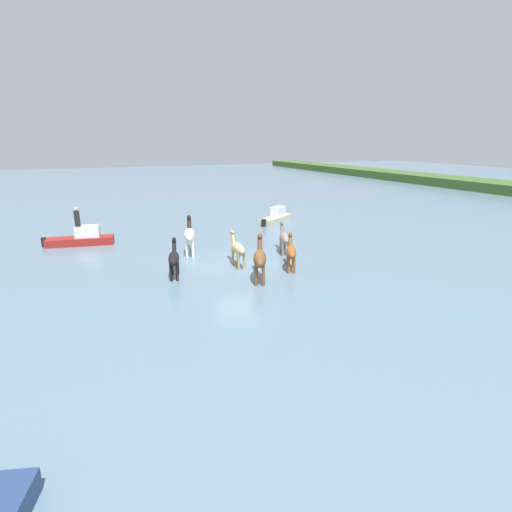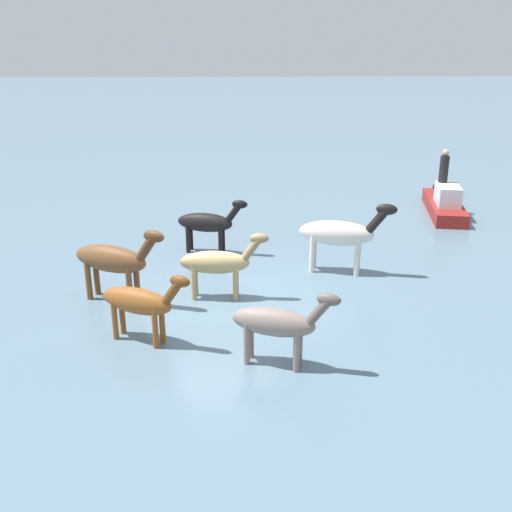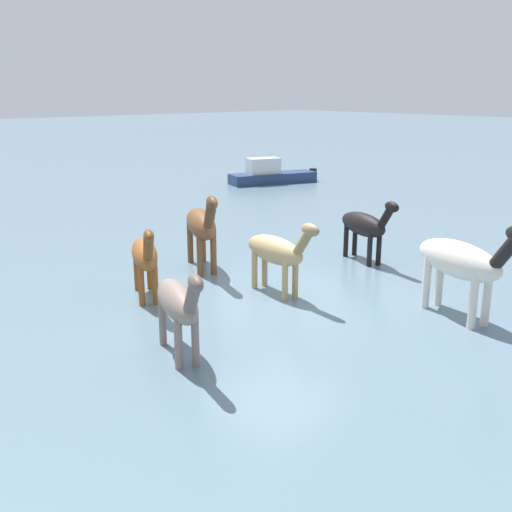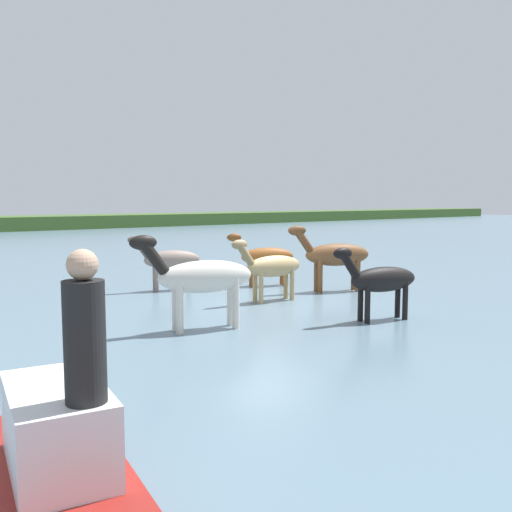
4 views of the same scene
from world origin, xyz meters
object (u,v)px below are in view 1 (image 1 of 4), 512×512
(horse_gray_outer, at_px, (291,252))
(boat_dinghy_port, at_px, (276,218))
(horse_dun_straggler, at_px, (174,258))
(horse_lead, at_px, (284,238))
(horse_pinto_flank, at_px, (189,235))
(horse_mid_herd, at_px, (238,249))
(boat_launch_far, at_px, (82,240))
(horse_chestnut_trailing, at_px, (260,258))
(person_spotter_bow, at_px, (77,218))

(horse_gray_outer, bearing_deg, boat_dinghy_port, 2.21)
(horse_dun_straggler, relative_size, horse_lead, 1.02)
(horse_gray_outer, bearing_deg, horse_lead, 4.12)
(horse_pinto_flank, bearing_deg, horse_mid_herd, -138.15)
(boat_launch_far, height_order, boat_dinghy_port, boat_launch_far)
(horse_gray_outer, bearing_deg, horse_mid_herd, 79.55)
(horse_mid_herd, relative_size, horse_chestnut_trailing, 0.89)
(horse_gray_outer, height_order, boat_launch_far, horse_gray_outer)
(horse_dun_straggler, xyz_separation_m, boat_launch_far, (-8.43, -3.88, -0.62))
(horse_lead, relative_size, boat_dinghy_port, 0.61)
(horse_lead, xyz_separation_m, boat_launch_far, (-6.76, -10.49, -0.62))
(horse_chestnut_trailing, relative_size, person_spotter_bow, 2.07)
(horse_lead, relative_size, person_spotter_bow, 1.79)
(horse_dun_straggler, relative_size, person_spotter_bow, 1.82)
(horse_pinto_flank, distance_m, horse_chestnut_trailing, 6.01)
(boat_launch_far, bearing_deg, horse_mid_herd, -38.65)
(horse_chestnut_trailing, bearing_deg, horse_pinto_flank, 41.01)
(horse_lead, height_order, person_spotter_bow, person_spotter_bow)
(horse_pinto_flank, bearing_deg, horse_lead, -97.11)
(horse_gray_outer, height_order, boat_dinghy_port, horse_gray_outer)
(horse_gray_outer, height_order, horse_lead, horse_gray_outer)
(horse_pinto_flank, distance_m, person_spotter_bow, 7.35)
(horse_gray_outer, bearing_deg, horse_pinto_flank, 63.57)
(horse_pinto_flank, height_order, horse_lead, horse_pinto_flank)
(horse_gray_outer, distance_m, horse_lead, 3.01)
(horse_gray_outer, relative_size, person_spotter_bow, 1.75)
(horse_chestnut_trailing, relative_size, boat_launch_far, 0.59)
(horse_gray_outer, xyz_separation_m, horse_mid_herd, (-1.56, -2.21, 0.02))
(horse_dun_straggler, distance_m, boat_launch_far, 9.30)
(horse_dun_straggler, bearing_deg, boat_launch_far, 39.59)
(horse_lead, distance_m, person_spotter_bow, 12.52)
(horse_gray_outer, xyz_separation_m, horse_dun_straggler, (-1.14, -5.56, 0.01))
(horse_lead, bearing_deg, person_spotter_bow, 76.36)
(horse_lead, bearing_deg, horse_pinto_flank, 86.35)
(horse_mid_herd, height_order, boat_dinghy_port, horse_mid_herd)
(horse_gray_outer, relative_size, boat_launch_far, 0.50)
(horse_gray_outer, distance_m, horse_chestnut_trailing, 2.31)
(horse_dun_straggler, distance_m, person_spotter_bow, 9.23)
(horse_lead, xyz_separation_m, horse_chestnut_trailing, (3.75, -3.16, 0.16))
(horse_lead, bearing_deg, horse_mid_herd, 129.29)
(boat_launch_far, bearing_deg, horse_chestnut_trailing, -45.78)
(horse_dun_straggler, distance_m, horse_pinto_flank, 4.04)
(horse_mid_herd, bearing_deg, boat_dinghy_port, -31.61)
(boat_launch_far, bearing_deg, boat_dinghy_port, 16.40)
(horse_mid_herd, xyz_separation_m, boat_launch_far, (-8.01, -7.22, -0.63))
(horse_gray_outer, distance_m, horse_dun_straggler, 5.67)
(horse_pinto_flank, bearing_deg, boat_dinghy_port, -37.84)
(boat_dinghy_port, xyz_separation_m, person_spotter_bow, (1.89, -14.24, 1.42))
(horse_dun_straggler, bearing_deg, person_spotter_bow, 40.56)
(person_spotter_bow, bearing_deg, boat_dinghy_port, 97.57)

